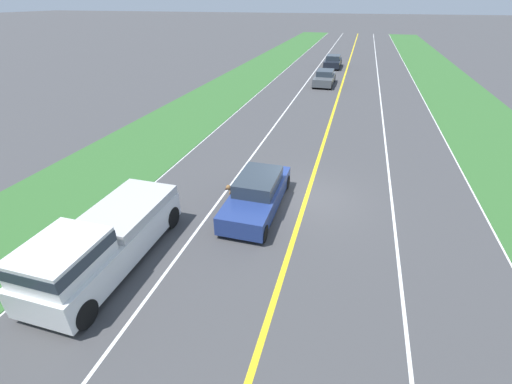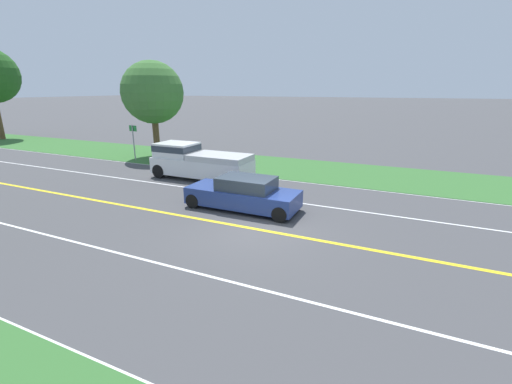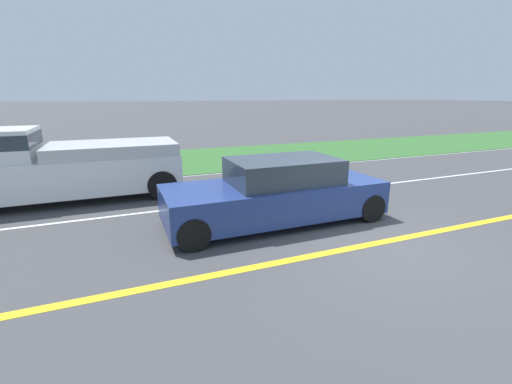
% 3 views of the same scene
% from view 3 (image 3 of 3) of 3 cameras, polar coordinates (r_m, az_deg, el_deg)
% --- Properties ---
extents(ground_plane, '(400.00, 400.00, 0.00)m').
position_cam_3_polar(ground_plane, '(6.98, 20.02, -7.93)').
color(ground_plane, '#424244').
extents(centre_divider_line, '(0.18, 160.00, 0.01)m').
position_cam_3_polar(centre_divider_line, '(6.98, 20.03, -7.89)').
color(centre_divider_line, yellow).
rests_on(centre_divider_line, ground).
extents(lane_edge_line_right, '(0.14, 160.00, 0.01)m').
position_cam_3_polar(lane_edge_line_right, '(12.76, -1.24, 3.58)').
color(lane_edge_line_right, white).
rests_on(lane_edge_line_right, ground).
extents(lane_dash_same_dir, '(0.10, 160.00, 0.01)m').
position_cam_3_polar(lane_dash_same_dir, '(9.67, 6.21, -0.48)').
color(lane_dash_same_dir, white).
rests_on(lane_dash_same_dir, ground).
extents(grass_verge_right, '(6.00, 160.00, 0.03)m').
position_cam_3_polar(grass_verge_right, '(15.55, -5.22, 5.75)').
color(grass_verge_right, '#33662D').
rests_on(grass_verge_right, ground).
extents(ego_car, '(1.80, 4.76, 1.40)m').
position_cam_3_polar(ego_car, '(7.46, 3.45, -0.15)').
color(ego_car, navy).
rests_on(ego_car, ground).
extents(dog, '(0.47, 1.07, 0.82)m').
position_cam_3_polar(dog, '(8.65, 2.40, 1.19)').
color(dog, olive).
rests_on(dog, ground).
extents(pickup_truck, '(2.06, 5.73, 1.92)m').
position_cam_3_polar(pickup_truck, '(10.34, -30.65, 3.96)').
color(pickup_truck, silver).
rests_on(pickup_truck, ground).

